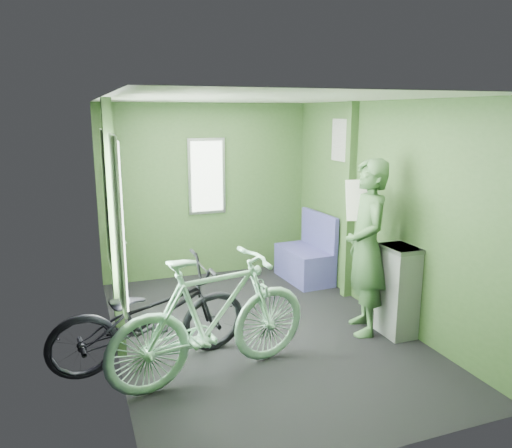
{
  "coord_description": "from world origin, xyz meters",
  "views": [
    {
      "loc": [
        -1.67,
        -4.4,
        2.18
      ],
      "look_at": [
        0.0,
        0.1,
        1.1
      ],
      "focal_mm": 35.0,
      "sensor_mm": 36.0,
      "label": 1
    }
  ],
  "objects": [
    {
      "name": "bicycle_black",
      "position": [
        -1.12,
        -0.31,
        0.0
      ],
      "size": [
        1.82,
        0.92,
        0.99
      ],
      "primitive_type": "imported",
      "rotation": [
        0.0,
        -0.12,
        1.69
      ],
      "color": "black",
      "rests_on": "ground"
    },
    {
      "name": "bench_seat",
      "position": [
        1.14,
        1.29,
        0.27
      ],
      "size": [
        0.52,
        0.87,
        0.9
      ],
      "rotation": [
        0.0,
        0.0,
        0.05
      ],
      "color": "navy",
      "rests_on": "ground"
    },
    {
      "name": "bicycle_mint",
      "position": [
        -0.68,
        -0.71,
        0.0
      ],
      "size": [
        1.89,
        0.93,
        1.12
      ],
      "primitive_type": "imported",
      "rotation": [
        0.0,
        -0.07,
        1.76
      ],
      "color": "#89C0A0",
      "rests_on": "ground"
    },
    {
      "name": "passenger",
      "position": [
        1.0,
        -0.34,
        0.88
      ],
      "size": [
        0.59,
        0.77,
        1.75
      ],
      "rotation": [
        0.0,
        0.0,
        -1.88
      ],
      "color": "#365930",
      "rests_on": "ground"
    },
    {
      "name": "waste_box",
      "position": [
        1.26,
        -0.53,
        0.46
      ],
      "size": [
        0.27,
        0.38,
        0.91
      ],
      "primitive_type": "cube",
      "color": "slate",
      "rests_on": "ground"
    },
    {
      "name": "room",
      "position": [
        -0.04,
        0.04,
        1.44
      ],
      "size": [
        4.0,
        4.02,
        2.31
      ],
      "color": "black",
      "rests_on": "ground"
    }
  ]
}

